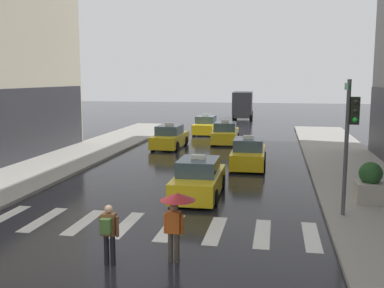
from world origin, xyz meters
name	(u,v)px	position (x,y,z in m)	size (l,w,h in m)	color
ground_plane	(117,261)	(0.00, 0.00, 0.00)	(160.00, 160.00, 0.00)	black
crosswalk_markings	(148,226)	(0.00, 3.00, 0.00)	(11.30, 2.80, 0.01)	silver
traffic_light_pole	(350,128)	(6.73, 5.06, 3.26)	(0.44, 0.84, 4.80)	#47474C
taxi_lead	(199,180)	(1.03, 7.16, 0.72)	(1.97, 4.56, 1.80)	yellow
taxi_second	(248,154)	(2.69, 13.98, 0.72)	(1.97, 4.56, 1.80)	yellow
taxi_third	(170,138)	(-3.33, 19.97, 0.72)	(2.04, 4.59, 1.80)	yellow
taxi_fourth	(225,134)	(0.34, 23.03, 0.72)	(2.04, 4.59, 1.80)	yellow
taxi_fifth	(206,126)	(-2.01, 28.39, 0.72)	(1.97, 4.56, 1.80)	yellow
box_truck	(243,104)	(0.18, 42.90, 1.85)	(2.47, 7.60, 3.35)	#2D2D2D
pedestrian_with_umbrella	(176,208)	(1.61, 0.28, 1.52)	(0.96, 0.96, 1.94)	#473D33
pedestrian_with_backpack	(109,230)	(-0.12, -0.25, 0.97)	(0.55, 0.43, 1.65)	black
planter_near_corner	(370,184)	(7.88, 6.99, 0.87)	(1.10, 1.10, 1.60)	#A8A399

